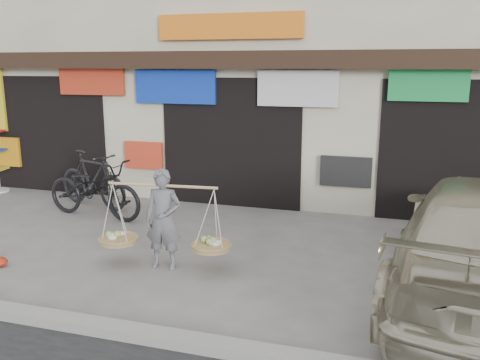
% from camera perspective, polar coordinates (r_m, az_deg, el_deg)
% --- Properties ---
extents(ground, '(70.00, 70.00, 0.00)m').
position_cam_1_polar(ground, '(7.88, -8.90, -9.38)').
color(ground, gray).
rests_on(ground, ground).
extents(kerb, '(70.00, 0.25, 0.12)m').
position_cam_1_polar(kerb, '(6.29, -17.07, -15.23)').
color(kerb, gray).
rests_on(kerb, ground).
extents(shophouse_block, '(14.00, 6.32, 7.00)m').
position_cam_1_polar(shophouse_block, '(13.37, 2.90, 14.93)').
color(shophouse_block, beige).
rests_on(shophouse_block, ground).
extents(street_vendor, '(1.99, 0.69, 1.50)m').
position_cam_1_polar(street_vendor, '(7.54, -8.58, -4.88)').
color(street_vendor, slate).
rests_on(street_vendor, ground).
extents(bike_0, '(2.28, 1.07, 1.15)m').
position_cam_1_polar(bike_0, '(10.36, -16.06, -0.96)').
color(bike_0, black).
rests_on(bike_0, ground).
extents(bike_1, '(2.08, 1.16, 1.20)m').
position_cam_1_polar(bike_1, '(11.12, -16.25, 0.09)').
color(bike_1, black).
rests_on(bike_1, ground).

